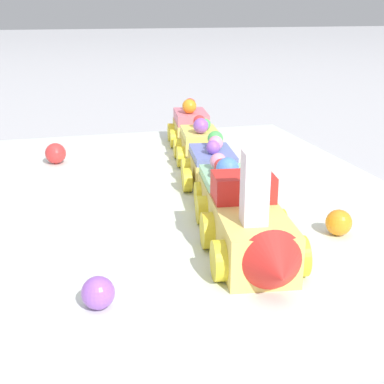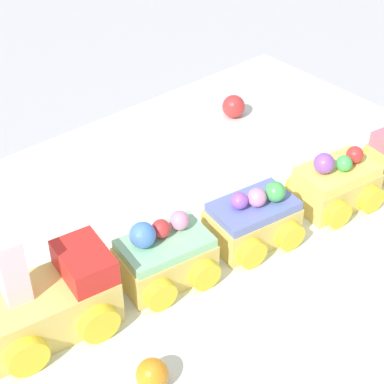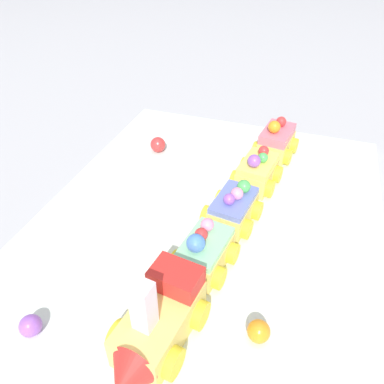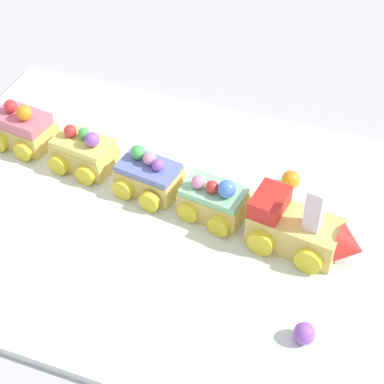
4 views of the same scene
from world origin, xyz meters
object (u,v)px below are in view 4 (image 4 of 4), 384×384
at_px(cake_car_lemon, 84,153).
at_px(cake_car_strawberry, 23,129).
at_px(gumball_purple, 304,333).
at_px(cake_train_locomotive, 303,231).
at_px(gumball_orange, 291,179).
at_px(cake_car_blueberry, 149,177).
at_px(cake_car_mint, 214,201).

height_order(cake_car_lemon, cake_car_strawberry, cake_car_strawberry).
distance_m(cake_car_strawberry, gumball_purple, 0.47).
distance_m(cake_train_locomotive, gumball_orange, 0.10).
xyz_separation_m(cake_car_lemon, cake_car_strawberry, (-0.10, 0.01, 0.00)).
distance_m(cake_train_locomotive, cake_car_lemon, 0.31).
bearing_deg(cake_car_blueberry, cake_car_strawberry, -179.88).
bearing_deg(cake_car_lemon, cake_train_locomotive, -0.01).
bearing_deg(cake_car_strawberry, cake_train_locomotive, 0.02).
bearing_deg(cake_car_lemon, cake_car_blueberry, 0.11).
height_order(cake_car_blueberry, cake_car_strawberry, cake_car_strawberry).
distance_m(cake_car_mint, cake_car_blueberry, 0.09).
bearing_deg(cake_car_blueberry, gumball_orange, 30.04).
relative_size(gumball_purple, gumball_orange, 0.97).
height_order(cake_car_mint, cake_car_lemon, same).
bearing_deg(cake_car_strawberry, cake_car_blueberry, 0.12).
height_order(cake_car_mint, cake_car_blueberry, cake_car_mint).
relative_size(cake_car_lemon, gumball_orange, 3.50).
bearing_deg(cake_car_mint, cake_car_strawberry, 179.94).
bearing_deg(cake_train_locomotive, gumball_orange, 118.61).
xyz_separation_m(cake_car_mint, cake_car_lemon, (-0.19, 0.03, 0.00)).
bearing_deg(cake_car_blueberry, cake_train_locomotive, -0.07).
bearing_deg(cake_car_blueberry, gumball_purple, -25.21).
distance_m(cake_train_locomotive, cake_car_blueberry, 0.21).
xyz_separation_m(cake_car_mint, gumball_orange, (0.08, 0.08, -0.01)).
height_order(cake_car_lemon, gumball_purple, cake_car_lemon).
relative_size(cake_car_blueberry, cake_car_strawberry, 1.00).
relative_size(cake_train_locomotive, gumball_purple, 5.95).
xyz_separation_m(cake_train_locomotive, cake_car_mint, (-0.11, 0.02, -0.00)).
bearing_deg(gumball_purple, gumball_orange, 107.13).
relative_size(cake_car_mint, cake_car_strawberry, 1.00).
bearing_deg(cake_car_blueberry, cake_car_mint, -0.44).
bearing_deg(gumball_purple, cake_car_strawberry, 157.18).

